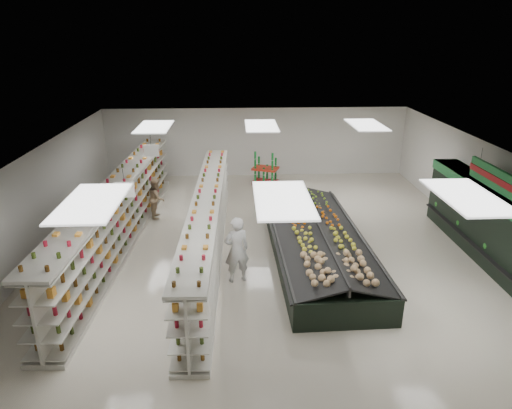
{
  "coord_description": "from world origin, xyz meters",
  "views": [
    {
      "loc": [
        -0.99,
        -13.02,
        6.51
      ],
      "look_at": [
        -0.36,
        0.56,
        1.31
      ],
      "focal_mm": 32.0,
      "sensor_mm": 36.0,
      "label": 1
    }
  ],
  "objects_px": {
    "gondola_left": "(120,216)",
    "soda_endcap": "(265,170)",
    "produce_island": "(317,241)",
    "shopper_background": "(157,198)",
    "shopper_main": "(237,250)",
    "gondola_center": "(208,227)"
  },
  "relations": [
    {
      "from": "gondola_left",
      "to": "soda_endcap",
      "type": "relative_size",
      "value": 8.55
    },
    {
      "from": "gondola_left",
      "to": "produce_island",
      "type": "xyz_separation_m",
      "value": [
        6.17,
        -1.23,
        -0.45
      ]
    },
    {
      "from": "produce_island",
      "to": "soda_endcap",
      "type": "height_order",
      "value": "soda_endcap"
    },
    {
      "from": "gondola_left",
      "to": "produce_island",
      "type": "height_order",
      "value": "gondola_left"
    },
    {
      "from": "gondola_left",
      "to": "shopper_background",
      "type": "distance_m",
      "value": 2.37
    },
    {
      "from": "produce_island",
      "to": "soda_endcap",
      "type": "bearing_deg",
      "value": 98.82
    },
    {
      "from": "shopper_background",
      "to": "gondola_left",
      "type": "bearing_deg",
      "value": 156.99
    },
    {
      "from": "shopper_main",
      "to": "produce_island",
      "type": "bearing_deg",
      "value": -168.14
    },
    {
      "from": "gondola_center",
      "to": "produce_island",
      "type": "height_order",
      "value": "gondola_center"
    },
    {
      "from": "produce_island",
      "to": "shopper_background",
      "type": "bearing_deg",
      "value": 147.25
    },
    {
      "from": "gondola_left",
      "to": "shopper_background",
      "type": "xyz_separation_m",
      "value": [
        0.81,
        2.21,
        -0.21
      ]
    },
    {
      "from": "produce_island",
      "to": "shopper_background",
      "type": "height_order",
      "value": "shopper_background"
    },
    {
      "from": "soda_endcap",
      "to": "shopper_background",
      "type": "distance_m",
      "value": 5.61
    },
    {
      "from": "gondola_left",
      "to": "soda_endcap",
      "type": "height_order",
      "value": "gondola_left"
    },
    {
      "from": "gondola_center",
      "to": "soda_endcap",
      "type": "xyz_separation_m",
      "value": [
        2.2,
        6.74,
        -0.2
      ]
    },
    {
      "from": "gondola_left",
      "to": "soda_endcap",
      "type": "bearing_deg",
      "value": 51.8
    },
    {
      "from": "shopper_background",
      "to": "produce_island",
      "type": "bearing_deg",
      "value": -125.6
    },
    {
      "from": "shopper_main",
      "to": "shopper_background",
      "type": "relative_size",
      "value": 1.27
    },
    {
      "from": "produce_island",
      "to": "shopper_background",
      "type": "xyz_separation_m",
      "value": [
        -5.35,
        3.44,
        0.24
      ]
    },
    {
      "from": "soda_endcap",
      "to": "shopper_main",
      "type": "relative_size",
      "value": 0.74
    },
    {
      "from": "shopper_main",
      "to": "soda_endcap",
      "type": "bearing_deg",
      "value": -116.05
    },
    {
      "from": "shopper_main",
      "to": "gondola_left",
      "type": "bearing_deg",
      "value": -51.74
    }
  ]
}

